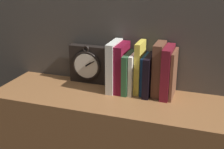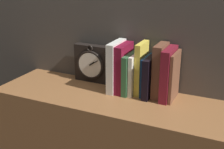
% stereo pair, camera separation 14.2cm
% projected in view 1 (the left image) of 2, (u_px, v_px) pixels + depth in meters
% --- Properties ---
extents(clock, '(0.20, 0.06, 0.20)m').
position_uv_depth(clock, '(88.00, 64.00, 1.61)').
color(clock, black).
rests_on(clock, bookshelf).
extents(book_slot0_white, '(0.04, 0.16, 0.24)m').
position_uv_depth(book_slot0_white, '(114.00, 66.00, 1.51)').
color(book_slot0_white, silver).
rests_on(book_slot0_white, bookshelf).
extents(book_slot1_maroon, '(0.04, 0.15, 0.23)m').
position_uv_depth(book_slot1_maroon, '(122.00, 68.00, 1.50)').
color(book_slot1_maroon, maroon).
rests_on(book_slot1_maroon, bookshelf).
extents(book_slot2_green, '(0.03, 0.16, 0.19)m').
position_uv_depth(book_slot2_green, '(128.00, 73.00, 1.49)').
color(book_slot2_green, '#30613A').
rests_on(book_slot2_green, bookshelf).
extents(book_slot3_white, '(0.02, 0.15, 0.19)m').
position_uv_depth(book_slot3_white, '(134.00, 73.00, 1.49)').
color(book_slot3_white, white).
rests_on(book_slot3_white, bookshelf).
extents(book_slot4_yellow, '(0.03, 0.12, 0.25)m').
position_uv_depth(book_slot4_yellow, '(140.00, 67.00, 1.48)').
color(book_slot4_yellow, yellow).
rests_on(book_slot4_yellow, bookshelf).
extents(book_slot5_navy, '(0.02, 0.13, 0.19)m').
position_uv_depth(book_slot5_navy, '(145.00, 74.00, 1.48)').
color(book_slot5_navy, navy).
rests_on(book_slot5_navy, bookshelf).
extents(book_slot6_black, '(0.03, 0.15, 0.19)m').
position_uv_depth(book_slot6_black, '(149.00, 75.00, 1.46)').
color(book_slot6_black, black).
rests_on(book_slot6_black, bookshelf).
extents(book_slot7_brown, '(0.04, 0.13, 0.25)m').
position_uv_depth(book_slot7_brown, '(159.00, 69.00, 1.45)').
color(book_slot7_brown, brown).
rests_on(book_slot7_brown, bookshelf).
extents(book_slot8_maroon, '(0.04, 0.15, 0.24)m').
position_uv_depth(book_slot8_maroon, '(167.00, 72.00, 1.43)').
color(book_slot8_maroon, maroon).
rests_on(book_slot8_maroon, bookshelf).
extents(book_slot9_brown, '(0.01, 0.14, 0.22)m').
position_uv_depth(book_slot9_brown, '(174.00, 74.00, 1.43)').
color(book_slot9_brown, brown).
rests_on(book_slot9_brown, bookshelf).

